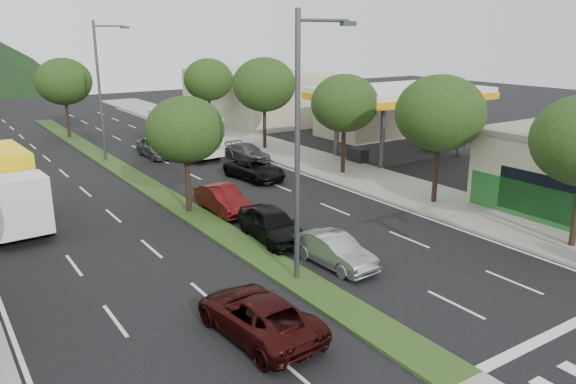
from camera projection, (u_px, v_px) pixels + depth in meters
sidewalk_right at (305, 159)px, 41.86m from camera, size 5.00×90.00×0.15m
median at (128, 173)px, 37.59m from camera, size 1.60×56.00×0.12m
gas_canopy at (401, 95)px, 41.66m from camera, size 12.20×8.20×5.25m
bldg_right_far at (256, 96)px, 60.09m from camera, size 10.00×16.00×5.20m
tree_r_b at (440, 113)px, 29.82m from camera, size 4.80×4.80×6.94m
tree_r_c at (345, 103)px, 36.30m from camera, size 4.40×4.40×6.48m
tree_r_d at (264, 85)px, 44.18m from camera, size 5.00×5.00×7.17m
tree_r_e at (208, 80)px, 52.26m from camera, size 4.60×4.60×6.71m
tree_med_near at (185, 130)px, 28.39m from camera, size 4.00×4.00×6.02m
tree_med_far at (64, 82)px, 49.03m from camera, size 4.80×4.80×6.94m
streetlight_near at (302, 137)px, 20.19m from camera, size 2.60×0.25×10.00m
streetlight_mid at (102, 84)px, 40.18m from camera, size 2.60×0.25×10.00m
sedan_silver at (335, 251)px, 22.78m from camera, size 1.60×4.05×1.31m
suv_maroon at (258, 315)px, 17.55m from camera, size 2.57×5.03×1.36m
car_queue_a at (272, 224)px, 25.53m from camera, size 2.21×4.67×1.54m
car_queue_b at (248, 152)px, 41.46m from camera, size 2.07×4.37×1.23m
car_queue_c at (223, 199)px, 29.58m from camera, size 1.55×4.28×1.40m
car_queue_d at (255, 169)px, 36.20m from camera, size 2.70×4.90×1.30m
car_queue_e at (155, 147)px, 42.63m from camera, size 1.87×4.48×1.52m
car_queue_f at (171, 130)px, 50.45m from camera, size 2.29×4.99×1.41m
box_truck at (3, 191)px, 27.39m from camera, size 3.26×7.58×3.67m
motorhome at (184, 133)px, 43.24m from camera, size 2.98×8.48×3.21m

